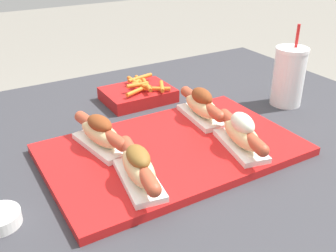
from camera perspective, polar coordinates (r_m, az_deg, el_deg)
The scene contains 7 objects.
serving_tray at distance 0.85m, azimuth 0.69°, elevation -3.46°, with size 0.54×0.34×0.02m.
hot_dog_0 at distance 0.72m, azimuth -4.31°, elevation -5.94°, with size 0.08×0.19×0.07m.
hot_dog_1 at distance 0.84m, azimuth 10.63°, elevation -1.04°, with size 0.09×0.19×0.08m.
hot_dog_2 at distance 0.84m, azimuth -9.79°, elevation -0.99°, with size 0.08×0.19×0.07m.
hot_dog_3 at distance 0.96m, azimuth 4.88°, elevation 3.02°, with size 0.07×0.19×0.08m.
drink_cup at distance 1.11m, azimuth 17.11°, elevation 6.89°, with size 0.09×0.09×0.22m.
fries_basket at distance 1.11m, azimuth -4.32°, elevation 4.69°, with size 0.19×0.15×0.06m.
Camera 1 is at (-0.36, -0.66, 1.20)m, focal length 42.00 mm.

